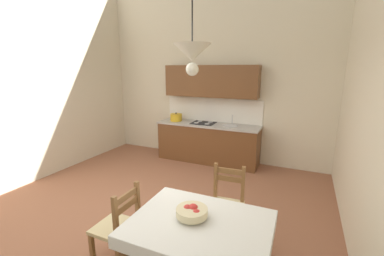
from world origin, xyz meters
TOP-DOWN VIEW (x-y plane):
  - ground_plane at (0.00, 0.00)m, footprint 5.86×6.35m
  - wall_back at (0.00, 2.94)m, footprint 5.86×0.12m
  - wall_left at (-2.69, 0.00)m, footprint 0.12×6.35m
  - kitchen_cabinetry at (0.02, 2.60)m, footprint 2.36×0.63m
  - dining_table at (1.23, -0.80)m, footprint 1.30×1.01m
  - dining_chair_tv_side at (0.28, -0.83)m, footprint 0.42×0.42m
  - dining_chair_kitchen_side at (1.21, 0.11)m, footprint 0.45×0.45m
  - fruit_bowl at (1.13, -0.76)m, footprint 0.30×0.30m
  - pendant_lamp at (1.11, -0.71)m, footprint 0.32×0.32m

SIDE VIEW (x-z plane):
  - ground_plane at x=0.00m, z-range -0.10..0.00m
  - dining_chair_tv_side at x=0.28m, z-range -0.02..0.91m
  - dining_chair_kitchen_side at x=1.21m, z-range -0.02..0.91m
  - dining_table at x=1.23m, z-range 0.25..1.00m
  - fruit_bowl at x=1.13m, z-range 0.75..0.87m
  - kitchen_cabinetry at x=0.02m, z-range -0.24..1.96m
  - wall_back at x=0.00m, z-range 0.00..4.27m
  - wall_left at x=-2.69m, z-range 0.00..4.27m
  - pendant_lamp at x=1.11m, z-range 1.85..2.65m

